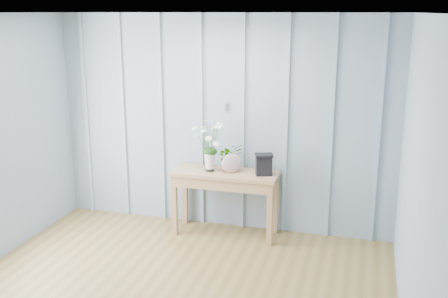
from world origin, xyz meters
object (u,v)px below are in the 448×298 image
(daisy_vase, at_px, (210,139))
(felt_disc_vessel, at_px, (231,163))
(carved_box, at_px, (264,164))
(sideboard, at_px, (225,181))

(daisy_vase, relative_size, felt_disc_vessel, 2.71)
(daisy_vase, distance_m, carved_box, 0.67)
(carved_box, bearing_deg, daisy_vase, -177.72)
(daisy_vase, xyz_separation_m, felt_disc_vessel, (0.25, -0.00, -0.26))
(daisy_vase, bearing_deg, felt_disc_vessel, -0.57)
(sideboard, bearing_deg, daisy_vase, -173.78)
(daisy_vase, height_order, carved_box, daisy_vase)
(daisy_vase, xyz_separation_m, carved_box, (0.62, 0.02, -0.25))
(carved_box, bearing_deg, sideboard, -179.29)
(sideboard, distance_m, felt_disc_vessel, 0.24)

